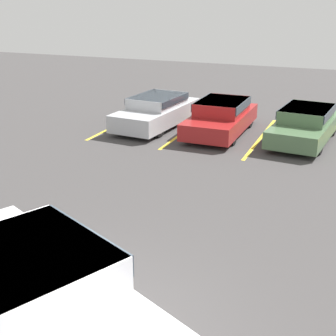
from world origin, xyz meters
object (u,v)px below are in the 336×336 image
object	(u,v)px
pickup_truck	(40,323)
parked_sedan_a	(157,110)
parked_sedan_b	(221,116)
parked_sedan_c	(305,123)

from	to	relation	value
pickup_truck	parked_sedan_a	bearing A→B (deg)	132.21
pickup_truck	parked_sedan_b	world-z (taller)	pickup_truck
parked_sedan_c	parked_sedan_b	bearing A→B (deg)	-81.40
parked_sedan_b	parked_sedan_c	size ratio (longest dim) A/B	0.97
pickup_truck	parked_sedan_a	xyz separation A→B (m)	(-3.80, 12.42, -0.27)
parked_sedan_a	parked_sedan_b	world-z (taller)	parked_sedan_b
pickup_truck	parked_sedan_c	distance (m)	12.74
parked_sedan_a	parked_sedan_b	xyz separation A→B (m)	(2.58, 0.03, 0.01)
parked_sedan_c	parked_sedan_a	bearing A→B (deg)	-82.44
pickup_truck	parked_sedan_b	bearing A→B (deg)	120.78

